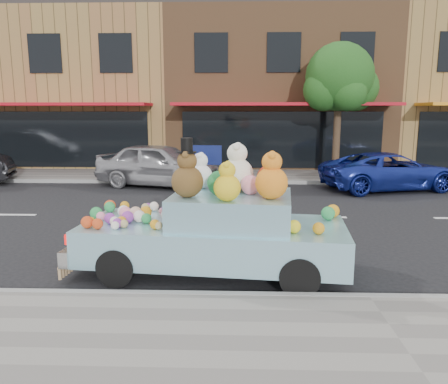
{
  "coord_description": "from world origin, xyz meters",
  "views": [
    {
      "loc": [
        -1.86,
        -10.84,
        2.71
      ],
      "look_at": [
        -2.11,
        -3.19,
        1.25
      ],
      "focal_mm": 35.0,
      "sensor_mm": 36.0,
      "label": 1
    }
  ],
  "objects_px": {
    "car_blue": "(390,171)",
    "art_car": "(215,226)",
    "car_silver": "(160,165)",
    "street_tree": "(340,83)"
  },
  "relations": [
    {
      "from": "car_blue",
      "to": "art_car",
      "type": "bearing_deg",
      "value": 131.18
    },
    {
      "from": "car_silver",
      "to": "art_car",
      "type": "height_order",
      "value": "art_car"
    },
    {
      "from": "car_blue",
      "to": "art_car",
      "type": "relative_size",
      "value": 0.99
    },
    {
      "from": "street_tree",
      "to": "car_blue",
      "type": "bearing_deg",
      "value": -64.05
    },
    {
      "from": "street_tree",
      "to": "car_blue",
      "type": "distance_m",
      "value": 4.19
    },
    {
      "from": "car_silver",
      "to": "art_car",
      "type": "xyz_separation_m",
      "value": [
        2.37,
        -8.18,
        0.02
      ]
    },
    {
      "from": "street_tree",
      "to": "car_silver",
      "type": "bearing_deg",
      "value": -161.34
    },
    {
      "from": "car_blue",
      "to": "car_silver",
      "type": "bearing_deg",
      "value": 73.79
    },
    {
      "from": "car_silver",
      "to": "car_blue",
      "type": "height_order",
      "value": "car_silver"
    },
    {
      "from": "car_silver",
      "to": "car_blue",
      "type": "xyz_separation_m",
      "value": [
        7.88,
        -0.34,
        -0.14
      ]
    }
  ]
}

